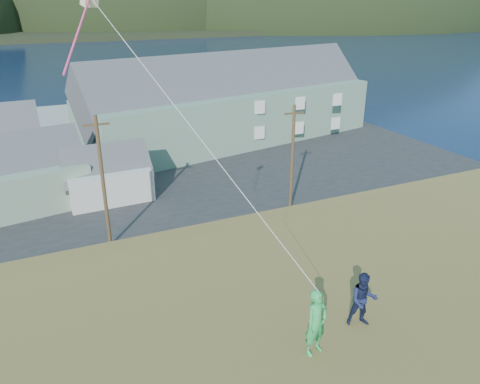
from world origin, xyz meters
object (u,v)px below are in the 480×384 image
object	(u,v)px
lodge	(233,101)
shed_white	(107,175)
wharf	(26,122)
kite_flyer_green	(316,323)
kite_flyer_navy	(363,300)
shed_palegreen_near	(19,175)

from	to	relation	value
lodge	shed_white	xyz separation A→B (m)	(-16.51, -11.58, -2.55)
lodge	wharf	bearing A→B (deg)	129.31
kite_flyer_green	kite_flyer_navy	world-z (taller)	kite_flyer_green
wharf	kite_flyer_green	size ratio (longest dim) A/B	14.08
lodge	shed_palegreen_near	world-z (taller)	lodge
lodge	kite_flyer_green	xyz separation A→B (m)	(-15.86, -41.23, 3.39)
kite_flyer_green	shed_palegreen_near	bearing A→B (deg)	88.04
wharf	shed_palegreen_near	size ratio (longest dim) A/B	2.38
shed_white	shed_palegreen_near	bearing A→B (deg)	168.09
wharf	lodge	world-z (taller)	lodge
wharf	kite_flyer_green	world-z (taller)	kite_flyer_green
shed_white	kite_flyer_navy	size ratio (longest dim) A/B	4.44
wharf	shed_white	distance (m)	30.60
lodge	kite_flyer_green	distance (m)	44.31
wharf	kite_flyer_green	distance (m)	60.51
kite_flyer_green	kite_flyer_navy	xyz separation A→B (m)	(1.80, 0.40, -0.11)
lodge	kite_flyer_navy	distance (m)	43.31
wharf	kite_flyer_green	bearing A→B (deg)	-84.05
wharf	lodge	distance (m)	29.10
wharf	shed_white	bearing A→B (deg)	-79.50
lodge	kite_flyer_green	bearing A→B (deg)	-121.82
kite_flyer_navy	lodge	bearing A→B (deg)	94.15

